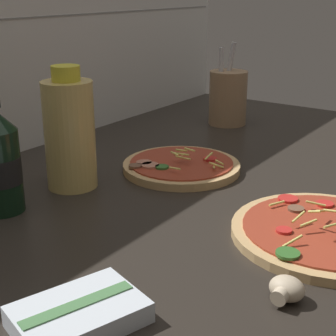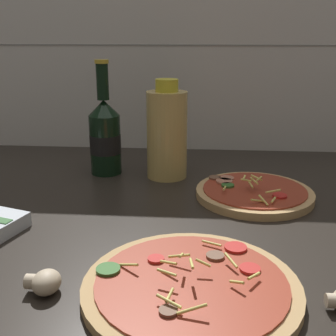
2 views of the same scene
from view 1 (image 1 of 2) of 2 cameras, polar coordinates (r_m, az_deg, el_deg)
counter_slab at (r=83.97cm, az=2.14°, el=-5.07°), size 160.00×90.00×2.50cm
pizza_near at (r=76.67cm, az=17.12°, el=-6.83°), size 26.89×26.89×4.61cm
pizza_far at (r=99.05cm, az=1.46°, el=0.21°), size 22.55×22.55×4.69cm
oil_bottle at (r=90.23cm, az=-10.85°, el=3.84°), size 8.75×8.75×21.31cm
mushroom_left at (r=61.07cm, az=12.96°, el=-12.98°), size 4.33×4.12×2.89cm
utensil_crock at (r=132.36cm, az=6.64°, el=7.81°), size 9.52×9.52×20.58cm
dish_towel at (r=56.91cm, az=-9.87°, el=-15.69°), size 15.40×12.73×2.56cm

